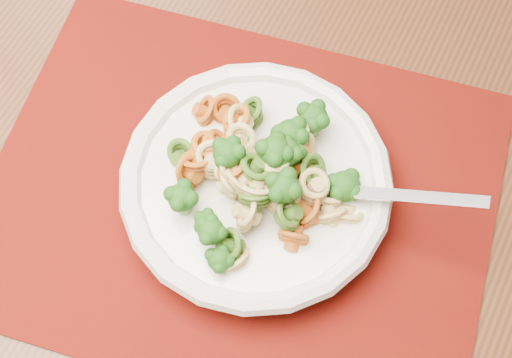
% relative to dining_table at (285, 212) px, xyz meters
% --- Properties ---
extents(dining_table, '(1.47, 1.00, 0.74)m').
position_rel_dining_table_xyz_m(dining_table, '(0.00, 0.00, 0.00)').
color(dining_table, '#5B2C19').
rests_on(dining_table, ground).
extents(placemat, '(0.50, 0.41, 0.00)m').
position_rel_dining_table_xyz_m(placemat, '(-0.03, -0.04, 0.10)').
color(placemat, '#621304').
rests_on(placemat, dining_table).
extents(pasta_bowl, '(0.24, 0.24, 0.05)m').
position_rel_dining_table_xyz_m(pasta_bowl, '(-0.02, -0.03, 0.13)').
color(pasta_bowl, white).
rests_on(pasta_bowl, placemat).
extents(pasta_broccoli_heap, '(0.21, 0.21, 0.06)m').
position_rel_dining_table_xyz_m(pasta_broccoli_heap, '(-0.02, -0.03, 0.15)').
color(pasta_broccoli_heap, '#E9C473').
rests_on(pasta_broccoli_heap, pasta_bowl).
extents(fork, '(0.18, 0.05, 0.08)m').
position_rel_dining_table_xyz_m(fork, '(0.04, -0.02, 0.15)').
color(fork, silver).
rests_on(fork, pasta_bowl).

